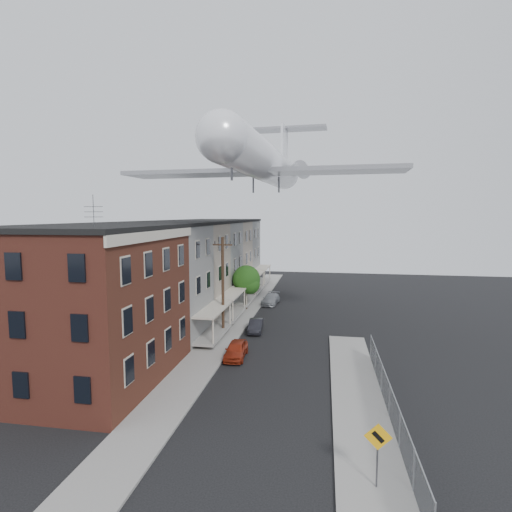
{
  "coord_description": "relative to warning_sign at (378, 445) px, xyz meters",
  "views": [
    {
      "loc": [
        3.36,
        -16.55,
        10.98
      ],
      "look_at": [
        -0.65,
        6.9,
        8.51
      ],
      "focal_mm": 28.0,
      "sensor_mm": 36.0,
      "label": 1
    }
  ],
  "objects": [
    {
      "name": "utility_pole",
      "position": [
        -11.2,
        19.03,
        2.79
      ],
      "size": [
        1.8,
        0.26,
        9.0
      ],
      "color": "black",
      "rests_on": "ground"
    },
    {
      "name": "row_house_b",
      "position": [
        -17.56,
        24.53,
        3.25
      ],
      "size": [
        11.98,
        7.0,
        10.3
      ],
      "color": "gray",
      "rests_on": "ground"
    },
    {
      "name": "curb_left",
      "position": [
        -9.65,
        25.03,
        -1.81
      ],
      "size": [
        0.15,
        62.0,
        0.14
      ],
      "primitive_type": "cube",
      "color": "gray",
      "rests_on": "ground"
    },
    {
      "name": "sidewalk_right",
      "position": [
        -0.1,
        7.03,
        -1.82
      ],
      "size": [
        3.0,
        26.0,
        0.12
      ],
      "primitive_type": "cube",
      "color": "gray",
      "rests_on": "ground"
    },
    {
      "name": "warning_sign",
      "position": [
        0.0,
        0.0,
        0.0
      ],
      "size": [
        1.1,
        0.11,
        2.8
      ],
      "color": "#515156",
      "rests_on": "ground"
    },
    {
      "name": "sidewalk_left",
      "position": [
        -11.1,
        25.03,
        -1.82
      ],
      "size": [
        3.0,
        62.0,
        0.12
      ],
      "primitive_type": "cube",
      "color": "gray",
      "rests_on": "ground"
    },
    {
      "name": "street_tree",
      "position": [
        -10.87,
        28.95,
        1.57
      ],
      "size": [
        3.22,
        3.2,
        5.2
      ],
      "color": "black",
      "rests_on": "ground"
    },
    {
      "name": "car_far",
      "position": [
        -8.61,
        32.4,
        -1.26
      ],
      "size": [
        2.09,
        4.45,
        1.25
      ],
      "primitive_type": "imported",
      "rotation": [
        0.0,
        0.0,
        -0.08
      ],
      "color": "gray",
      "rests_on": "ground"
    },
    {
      "name": "corner_building",
      "position": [
        -17.6,
        8.03,
        3.28
      ],
      "size": [
        10.31,
        12.3,
        12.15
      ],
      "color": "#391412",
      "rests_on": "ground"
    },
    {
      "name": "ground",
      "position": [
        -5.6,
        1.03,
        -1.88
      ],
      "size": [
        120.0,
        120.0,
        0.0
      ],
      "primitive_type": "plane",
      "color": "black",
      "rests_on": "ground"
    },
    {
      "name": "car_near",
      "position": [
        -8.78,
        13.53,
        -1.24
      ],
      "size": [
        1.65,
        3.82,
        1.28
      ],
      "primitive_type": "imported",
      "rotation": [
        0.0,
        0.0,
        0.04
      ],
      "color": "#9B2A14",
      "rests_on": "ground"
    },
    {
      "name": "curb_right",
      "position": [
        -1.55,
        7.03,
        -1.81
      ],
      "size": [
        0.15,
        26.0,
        0.14
      ],
      "primitive_type": "cube",
      "color": "gray",
      "rests_on": "ground"
    },
    {
      "name": "row_house_e",
      "position": [
        -17.56,
        45.53,
        3.25
      ],
      "size": [
        11.98,
        7.0,
        10.3
      ],
      "color": "slate",
      "rests_on": "ground"
    },
    {
      "name": "car_mid",
      "position": [
        -8.45,
        20.58,
        -1.3
      ],
      "size": [
        1.51,
        3.61,
        1.16
      ],
      "primitive_type": "imported",
      "rotation": [
        0.0,
        0.0,
        0.08
      ],
      "color": "black",
      "rests_on": "ground"
    },
    {
      "name": "row_house_a",
      "position": [
        -17.56,
        17.53,
        3.25
      ],
      "size": [
        11.98,
        7.0,
        10.3
      ],
      "color": "slate",
      "rests_on": "ground"
    },
    {
      "name": "airplane",
      "position": [
        -8.13,
        24.29,
        14.22
      ],
      "size": [
        26.6,
        30.37,
        8.79
      ],
      "color": "white",
      "rests_on": "ground"
    },
    {
      "name": "chainlink_fence",
      "position": [
        1.4,
        6.03,
        -0.89
      ],
      "size": [
        0.06,
        18.06,
        1.9
      ],
      "color": "gray",
      "rests_on": "ground"
    },
    {
      "name": "row_house_d",
      "position": [
        -17.56,
        38.53,
        3.25
      ],
      "size": [
        11.98,
        7.0,
        10.3
      ],
      "color": "gray",
      "rests_on": "ground"
    },
    {
      "name": "row_house_c",
      "position": [
        -17.56,
        31.53,
        3.25
      ],
      "size": [
        11.98,
        7.0,
        10.3
      ],
      "color": "slate",
      "rests_on": "ground"
    }
  ]
}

